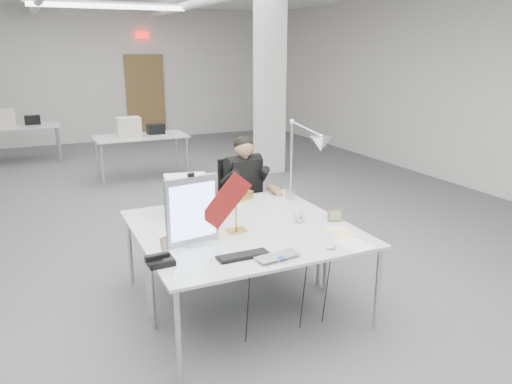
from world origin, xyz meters
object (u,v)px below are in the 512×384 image
seated_person (244,176)px  laptop (281,259)px  monitor (192,211)px  desk_phone (160,261)px  office_chair (243,204)px  bankers_lamp (236,215)px  beige_monitor (187,196)px  architect_lamp (304,157)px  desk_main (265,246)px

seated_person → laptop: seated_person is taller
monitor → seated_person: bearing=44.3°
monitor → desk_phone: (-0.34, -0.29, -0.25)m
office_chair → monitor: 1.75m
bankers_lamp → beige_monitor: size_ratio=0.78×
office_chair → desk_phone: size_ratio=5.92×
architect_lamp → office_chair: bearing=125.5°
office_chair → bankers_lamp: bearing=-124.8°
desk_phone → architect_lamp: bearing=24.3°
desk_main → architect_lamp: (0.79, 0.77, 0.50)m
desk_main → beige_monitor: size_ratio=4.63×
beige_monitor → architect_lamp: 1.18m
seated_person → desk_phone: (-1.35, -1.59, -0.12)m
office_chair → seated_person: (0.00, -0.05, 0.34)m
desk_phone → laptop: bearing=-22.5°
office_chair → monitor: size_ratio=2.02×
desk_main → desk_phone: (-0.85, -0.02, 0.04)m
office_chair → architect_lamp: (0.28, -0.85, 0.69)m
laptop → architect_lamp: size_ratio=0.35×
office_chair → bankers_lamp: (-0.59, -1.25, 0.35)m
office_chair → laptop: 2.04m
seated_person → beige_monitor: bearing=-153.1°
office_chair → beige_monitor: 1.14m
monitor → bankers_lamp: monitor is taller
desk_main → beige_monitor: 1.03m
laptop → bankers_lamp: bearing=87.9°
laptop → desk_phone: (-0.82, 0.32, 0.01)m
seated_person → desk_main: bearing=-117.2°
bankers_lamp → architect_lamp: (0.88, 0.40, 0.34)m
office_chair → seated_person: size_ratio=1.29×
desk_main → architect_lamp: size_ratio=1.84×
monitor → laptop: monitor is taller
seated_person → architect_lamp: 0.92m
monitor → beige_monitor: 0.71m
desk_phone → architect_lamp: (1.64, 0.79, 0.47)m
laptop → monitor: bearing=121.0°
bankers_lamp → seated_person: bearing=43.3°
office_chair → bankers_lamp: office_chair is taller
office_chair → laptop: bearing=-114.6°
office_chair → architect_lamp: bearing=-81.0°
desk_main → architect_lamp: 1.21m
office_chair → seated_person: seated_person is taller
monitor → desk_phone: monitor is taller
desk_main → desk_phone: size_ratio=9.57×
desk_main → seated_person: 1.65m
beige_monitor → seated_person: bearing=46.7°
seated_person → monitor: seated_person is taller
office_chair → bankers_lamp: size_ratio=3.66×
monitor → desk_phone: 0.51m
seated_person → architect_lamp: bearing=-80.0°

